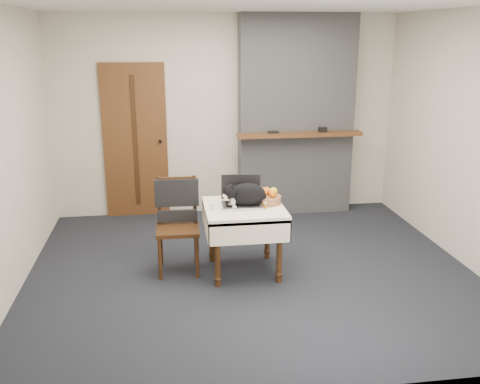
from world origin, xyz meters
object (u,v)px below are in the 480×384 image
object	(u,v)px
cream_jar	(213,206)
chair	(177,211)
laptop	(242,197)
pill_bottle	(265,205)
door	(135,141)
fruit_basket	(268,197)
cat	(248,195)
side_table	(244,217)

from	to	relation	value
cream_jar	chair	xyz separation A→B (m)	(-0.34, 0.26, -0.12)
laptop	pill_bottle	distance (m)	0.27
chair	cream_jar	bearing A→B (deg)	-35.14
laptop	pill_bottle	size ratio (longest dim) A/B	6.23
door	pill_bottle	bearing A→B (deg)	-57.81
fruit_basket	chair	distance (m)	0.93
laptop	cat	size ratio (longest dim) A/B	0.73
door	pill_bottle	world-z (taller)	door
door	fruit_basket	size ratio (longest dim) A/B	7.42
cream_jar	pill_bottle	distance (m)	0.51
pill_bottle	chair	distance (m)	0.91
door	laptop	distance (m)	2.24
door	side_table	size ratio (longest dim) A/B	2.56
laptop	cream_jar	world-z (taller)	laptop
laptop	cat	xyz separation A→B (m)	(0.05, -0.06, 0.04)
door	laptop	xyz separation A→B (m)	(1.11, -1.93, -0.23)
pill_bottle	chair	world-z (taller)	chair
laptop	pill_bottle	bearing A→B (deg)	-35.54
pill_bottle	side_table	bearing A→B (deg)	151.62
side_table	fruit_basket	size ratio (longest dim) A/B	2.89
chair	side_table	bearing A→B (deg)	-15.03
laptop	pill_bottle	xyz separation A→B (m)	(0.21, -0.17, -0.04)
door	side_table	bearing A→B (deg)	-60.52
laptop	fruit_basket	distance (m)	0.27
cat	pill_bottle	world-z (taller)	cat
chair	pill_bottle	bearing A→B (deg)	-17.86
laptop	cream_jar	bearing A→B (deg)	-153.79
cream_jar	laptop	bearing A→B (deg)	22.87
cat	cream_jar	bearing A→B (deg)	171.66
cream_jar	fruit_basket	size ratio (longest dim) A/B	0.26
fruit_basket	pill_bottle	bearing A→B (deg)	-108.23
cream_jar	fruit_basket	bearing A→B (deg)	13.13
door	laptop	size ratio (longest dim) A/B	4.82
cream_jar	pill_bottle	size ratio (longest dim) A/B	1.05
laptop	side_table	bearing A→B (deg)	-73.48
door	cat	size ratio (longest dim) A/B	3.52
fruit_basket	side_table	bearing A→B (deg)	-164.48
cat	fruit_basket	xyz separation A→B (m)	(0.22, 0.07, -0.05)
side_table	cream_jar	distance (m)	0.35
laptop	cream_jar	xyz separation A→B (m)	(-0.30, -0.12, -0.04)
fruit_basket	chair	size ratio (longest dim) A/B	0.28
side_table	cat	size ratio (longest dim) A/B	1.37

